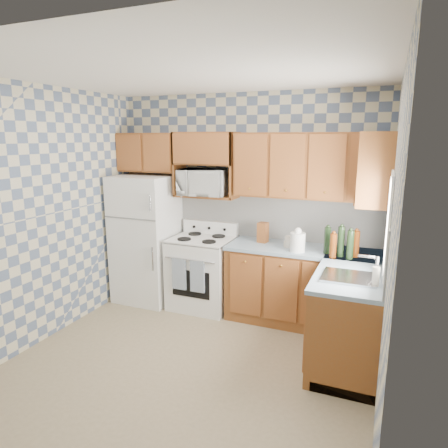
{
  "coord_description": "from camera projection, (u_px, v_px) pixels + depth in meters",
  "views": [
    {
      "loc": [
        1.64,
        -3.14,
        2.17
      ],
      "look_at": [
        0.05,
        0.75,
        1.25
      ],
      "focal_mm": 32.0,
      "sensor_mm": 36.0,
      "label": 1
    }
  ],
  "objects": [
    {
      "name": "backguard",
      "position": [
        210.0,
        227.0,
        5.27
      ],
      "size": [
        0.76,
        0.08,
        0.17
      ],
      "primitive_type": "cube",
      "color": "white",
      "rests_on": "cooktop"
    },
    {
      "name": "sink",
      "position": [
        350.0,
        278.0,
        3.6
      ],
      "size": [
        0.48,
        0.4,
        0.03
      ],
      "primitive_type": "cube",
      "color": "#B7B7BC",
      "rests_on": "countertop_right"
    },
    {
      "name": "base_cabinets_back",
      "position": [
        303.0,
        287.0,
        4.69
      ],
      "size": [
        1.75,
        0.6,
        0.88
      ],
      "primitive_type": "cube",
      "color": "brown",
      "rests_on": "floor"
    },
    {
      "name": "food_containers",
      "position": [
        292.0,
        242.0,
        4.62
      ],
      "size": [
        0.18,
        0.18,
        0.12
      ],
      "primitive_type": null,
      "color": "beige",
      "rests_on": "countertop_back"
    },
    {
      "name": "countertop_back",
      "position": [
        304.0,
        250.0,
        4.58
      ],
      "size": [
        1.77,
        0.63,
        0.04
      ],
      "primitive_type": "cube",
      "color": "gray",
      "rests_on": "base_cabinets_back"
    },
    {
      "name": "microwave",
      "position": [
        203.0,
        182.0,
        4.99
      ],
      "size": [
        0.65,
        0.49,
        0.33
      ],
      "primitive_type": "imported",
      "rotation": [
        0.0,
        0.0,
        0.16
      ],
      "color": "white",
      "rests_on": "microwave_shelf"
    },
    {
      "name": "soap_bottle",
      "position": [
        376.0,
        276.0,
        3.4
      ],
      "size": [
        0.06,
        0.06,
        0.17
      ],
      "primitive_type": "cylinder",
      "color": "beige",
      "rests_on": "countertop_right"
    },
    {
      "name": "bottle_4",
      "position": [
        327.0,
        240.0,
        4.35
      ],
      "size": [
        0.07,
        0.07,
        0.29
      ],
      "primitive_type": "cylinder",
      "color": "black",
      "rests_on": "countertop_back"
    },
    {
      "name": "upper_cabinets_right",
      "position": [
        377.0,
        169.0,
        4.08
      ],
      "size": [
        0.33,
        0.7,
        0.74
      ],
      "primitive_type": "cube",
      "color": "brown",
      "rests_on": "right_wall"
    },
    {
      "name": "floor",
      "position": [
        190.0,
        363.0,
        3.91
      ],
      "size": [
        3.4,
        3.4,
        0.0
      ],
      "primitive_type": "plane",
      "color": "#7D6D4F",
      "rests_on": "ground"
    },
    {
      "name": "bottle_2",
      "position": [
        356.0,
        244.0,
        4.22
      ],
      "size": [
        0.07,
        0.07,
        0.28
      ],
      "primitive_type": "cylinder",
      "color": "#5C270A",
      "rests_on": "countertop_back"
    },
    {
      "name": "upper_cabinets_back",
      "position": [
        310.0,
        166.0,
        4.51
      ],
      "size": [
        1.75,
        0.33,
        0.74
      ],
      "primitive_type": "cube",
      "color": "brown",
      "rests_on": "back_wall"
    },
    {
      "name": "right_wall",
      "position": [
        389.0,
        248.0,
        2.99
      ],
      "size": [
        0.02,
        3.2,
        2.7
      ],
      "primitive_type": "cube",
      "color": "slate",
      "rests_on": "ground"
    },
    {
      "name": "electric_kettle",
      "position": [
        298.0,
        242.0,
        4.43
      ],
      "size": [
        0.17,
        0.17,
        0.21
      ],
      "primitive_type": "cylinder",
      "color": "white",
      "rests_on": "countertop_back"
    },
    {
      "name": "window",
      "position": [
        389.0,
        223.0,
        3.39
      ],
      "size": [
        0.02,
        0.66,
        0.86
      ],
      "primitive_type": "cube",
      "color": "white",
      "rests_on": "right_wall"
    },
    {
      "name": "backsplash_right",
      "position": [
        387.0,
        242.0,
        3.75
      ],
      "size": [
        0.02,
        1.6,
        0.56
      ],
      "primitive_type": "cube",
      "color": "white",
      "rests_on": "right_wall"
    },
    {
      "name": "bottle_3",
      "position": [
        333.0,
        246.0,
        4.19
      ],
      "size": [
        0.07,
        0.07,
        0.26
      ],
      "primitive_type": "cylinder",
      "color": "#5C270A",
      "rests_on": "countertop_back"
    },
    {
      "name": "stove_body",
      "position": [
        202.0,
        273.0,
        5.14
      ],
      "size": [
        0.76,
        0.65,
        0.9
      ],
      "primitive_type": "cube",
      "color": "white",
      "rests_on": "floor"
    },
    {
      "name": "bottle_0",
      "position": [
        341.0,
        242.0,
        4.23
      ],
      "size": [
        0.07,
        0.07,
        0.32
      ],
      "primitive_type": "cylinder",
      "color": "black",
      "rests_on": "countertop_back"
    },
    {
      "name": "countertop_right",
      "position": [
        352.0,
        269.0,
        3.93
      ],
      "size": [
        0.63,
        1.6,
        0.04
      ],
      "primitive_type": "cube",
      "color": "gray",
      "rests_on": "base_cabinets_right"
    },
    {
      "name": "base_cabinets_right",
      "position": [
        350.0,
        312.0,
        4.02
      ],
      "size": [
        0.6,
        1.6,
        0.88
      ],
      "primitive_type": "cube",
      "color": "brown",
      "rests_on": "floor"
    },
    {
      "name": "cooktop",
      "position": [
        202.0,
        239.0,
        5.04
      ],
      "size": [
        0.76,
        0.65,
        0.02
      ],
      "primitive_type": "cube",
      "color": "silver",
      "rests_on": "stove_body"
    },
    {
      "name": "refrigerator",
      "position": [
        147.0,
        239.0,
        5.33
      ],
      "size": [
        0.75,
        0.7,
        1.68
      ],
      "primitive_type": "cube",
      "color": "white",
      "rests_on": "floor"
    },
    {
      "name": "backsplash_back",
      "position": [
        276.0,
        217.0,
        4.94
      ],
      "size": [
        2.6,
        0.02,
        0.56
      ],
      "primitive_type": "cube",
      "color": "white",
      "rests_on": "back_wall"
    },
    {
      "name": "knife_block",
      "position": [
        263.0,
        232.0,
        4.82
      ],
      "size": [
        0.13,
        0.13,
        0.24
      ],
      "primitive_type": "cube",
      "rotation": [
        0.0,
        0.0,
        -0.16
      ],
      "color": "brown",
      "rests_on": "countertop_back"
    },
    {
      "name": "back_wall",
      "position": [
        246.0,
        203.0,
        5.07
      ],
      "size": [
        3.4,
        0.02,
        2.7
      ],
      "primitive_type": "cube",
      "color": "slate",
      "rests_on": "ground"
    },
    {
      "name": "microwave_shelf",
      "position": [
        207.0,
        196.0,
        5.08
      ],
      "size": [
        0.8,
        0.33,
        0.03
      ],
      "primitive_type": "cube",
      "color": "brown",
      "rests_on": "back_wall"
    },
    {
      "name": "dish_towel_left",
      "position": [
        179.0,
        274.0,
        4.86
      ],
      "size": [
        0.19,
        0.02,
        0.39
      ],
      "primitive_type": "cube",
      "color": "navy",
      "rests_on": "stove_body"
    },
    {
      "name": "upper_cabinets_fridge",
      "position": [
        150.0,
        152.0,
        5.26
      ],
      "size": [
        0.82,
        0.33,
        0.5
      ],
      "primitive_type": "cube",
      "color": "brown",
      "rests_on": "back_wall"
    },
    {
      "name": "bottle_1",
      "position": [
        350.0,
        245.0,
        4.14
      ],
      "size": [
        0.07,
        0.07,
        0.3
      ],
      "primitive_type": "cylinder",
      "color": "black",
      "rests_on": "countertop_back"
    },
    {
      "name": "dish_towel_right",
      "position": [
        197.0,
        277.0,
        4.77
      ],
      "size": [
        0.19,
        0.02,
        0.39
      ],
      "primitive_type": "cube",
      "color": "navy",
      "rests_on": "stove_body"
    }
  ]
}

